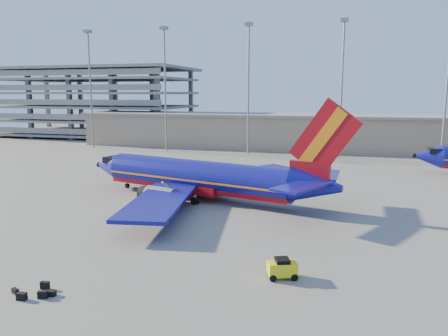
# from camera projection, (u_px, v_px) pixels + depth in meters

# --- Properties ---
(ground) EXTENTS (220.00, 220.00, 0.00)m
(ground) POSITION_uv_depth(u_px,v_px,m) (202.00, 204.00, 54.23)
(ground) COLOR slate
(ground) RESTS_ON ground
(terminal_building) EXTENTS (122.00, 16.00, 8.50)m
(terminal_building) POSITION_uv_depth(u_px,v_px,m) (320.00, 132.00, 105.61)
(terminal_building) COLOR gray
(terminal_building) RESTS_ON ground
(parking_garage) EXTENTS (62.00, 32.00, 21.40)m
(parking_garage) POSITION_uv_depth(u_px,v_px,m) (95.00, 99.00, 139.43)
(parking_garage) COLOR slate
(parking_garage) RESTS_ON ground
(light_mast_row) EXTENTS (101.60, 1.60, 28.65)m
(light_mast_row) POSITION_uv_depth(u_px,v_px,m) (294.00, 74.00, 93.40)
(light_mast_row) COLOR gray
(light_mast_row) RESTS_ON ground
(aircraft_main) EXTENTS (38.12, 36.21, 13.13)m
(aircraft_main) POSITION_uv_depth(u_px,v_px,m) (203.00, 178.00, 56.29)
(aircraft_main) COLOR navy
(aircraft_main) RESTS_ON ground
(baggage_tug) EXTENTS (2.46, 1.99, 1.53)m
(baggage_tug) POSITION_uv_depth(u_px,v_px,m) (282.00, 268.00, 32.34)
(baggage_tug) COLOR yellow
(baggage_tug) RESTS_ON ground
(luggage_pile) EXTENTS (3.29, 2.24, 0.54)m
(luggage_pile) POSITION_uv_depth(u_px,v_px,m) (37.00, 292.00, 29.65)
(luggage_pile) COLOR black
(luggage_pile) RESTS_ON ground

